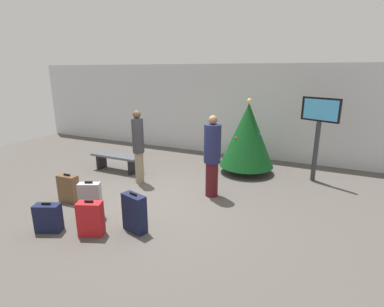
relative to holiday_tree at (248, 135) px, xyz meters
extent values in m
plane|color=#514C47|center=(-1.26, -2.71, -1.08)|extent=(16.00, 16.00, 0.00)
cube|color=silver|center=(-1.26, 1.66, 0.42)|extent=(16.00, 0.20, 3.00)
cylinder|color=#4C3319|center=(0.00, 0.00, -0.98)|extent=(0.12, 0.12, 0.21)
cone|color=#0F4719|center=(0.00, 0.00, 0.00)|extent=(1.50, 1.50, 1.75)
sphere|color=#F2D84C|center=(0.00, 0.00, 0.94)|extent=(0.12, 0.12, 0.12)
sphere|color=yellow|center=(-0.19, 0.14, 0.31)|extent=(0.08, 0.08, 0.08)
sphere|color=red|center=(-0.22, -0.30, -0.05)|extent=(0.08, 0.08, 0.08)
sphere|color=blue|center=(0.34, -0.05, 0.04)|extent=(0.08, 0.08, 0.08)
cylinder|color=#333338|center=(1.76, 0.14, -0.30)|extent=(0.12, 0.12, 1.57)
cube|color=black|center=(1.76, 0.14, 0.78)|extent=(0.92, 0.46, 0.59)
cube|color=#4CB2F2|center=(1.76, 0.10, 0.78)|extent=(0.80, 0.36, 0.50)
cube|color=#4C5159|center=(-3.40, -1.44, -0.63)|extent=(1.50, 0.44, 0.06)
cube|color=black|center=(-3.96, -1.44, -0.87)|extent=(0.08, 0.35, 0.42)
cube|color=black|center=(-2.83, -1.44, -0.87)|extent=(0.08, 0.35, 0.42)
cylinder|color=gray|center=(-2.27, -1.92, -0.68)|extent=(0.22, 0.22, 0.81)
cylinder|color=#333338|center=(-2.27, -1.92, 0.15)|extent=(0.41, 0.41, 0.86)
sphere|color=brown|center=(-2.27, -1.92, 0.68)|extent=(0.20, 0.20, 0.20)
cylinder|color=#4C1419|center=(-0.29, -1.91, -0.68)|extent=(0.28, 0.28, 0.81)
cylinder|color=#1E234C|center=(-0.29, -1.91, 0.15)|extent=(0.53, 0.53, 0.86)
sphere|color=#8C6647|center=(-0.29, -1.91, 0.68)|extent=(0.20, 0.20, 0.20)
cube|color=#141938|center=(-2.37, -4.61, -0.83)|extent=(0.49, 0.38, 0.51)
cube|color=black|center=(-2.37, -4.61, -0.55)|extent=(0.15, 0.09, 0.04)
cube|color=#9EA0A5|center=(-2.05, -3.88, -0.73)|extent=(0.45, 0.34, 0.71)
cube|color=black|center=(-2.05, -3.88, -0.35)|extent=(0.14, 0.09, 0.04)
cube|color=brown|center=(-3.00, -3.55, -0.78)|extent=(0.45, 0.22, 0.61)
cube|color=black|center=(-3.00, -3.55, -0.45)|extent=(0.16, 0.04, 0.04)
cube|color=#141938|center=(-0.97, -3.94, -0.73)|extent=(0.50, 0.32, 0.70)
cube|color=black|center=(-0.97, -3.94, -0.37)|extent=(0.17, 0.07, 0.04)
cube|color=#B2191E|center=(-1.59, -4.38, -0.77)|extent=(0.47, 0.36, 0.62)
cube|color=black|center=(-1.59, -4.38, -0.45)|extent=(0.15, 0.08, 0.04)
camera|label=1|loc=(1.96, -7.80, 1.71)|focal=27.52mm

